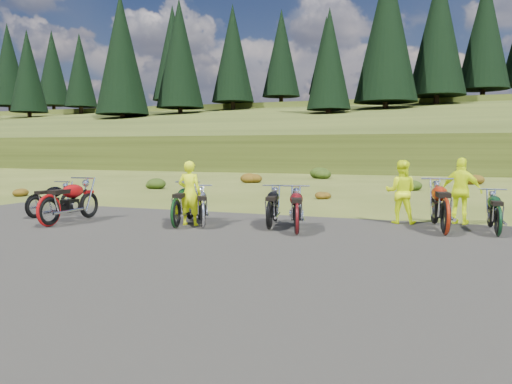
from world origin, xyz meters
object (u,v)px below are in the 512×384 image
at_px(motorcycle_3, 203,229).
at_px(motorcycle_7, 498,238).
at_px(motorcycle_0, 35,219).
at_px(person_middle, 190,194).

distance_m(motorcycle_3, motorcycle_7, 6.64).
bearing_deg(motorcycle_7, motorcycle_0, 93.88).
xyz_separation_m(motorcycle_0, motorcycle_7, (11.63, 1.29, 0.00)).
bearing_deg(motorcycle_3, motorcycle_7, -109.33).
bearing_deg(motorcycle_0, motorcycle_3, -87.15).
xyz_separation_m(motorcycle_0, motorcycle_3, (5.10, 0.06, 0.00)).
relative_size(motorcycle_3, person_middle, 1.18).
height_order(motorcycle_0, motorcycle_7, motorcycle_7).
bearing_deg(motorcycle_3, motorcycle_0, 60.78).
xyz_separation_m(motorcycle_3, person_middle, (-0.52, 0.32, 0.81)).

